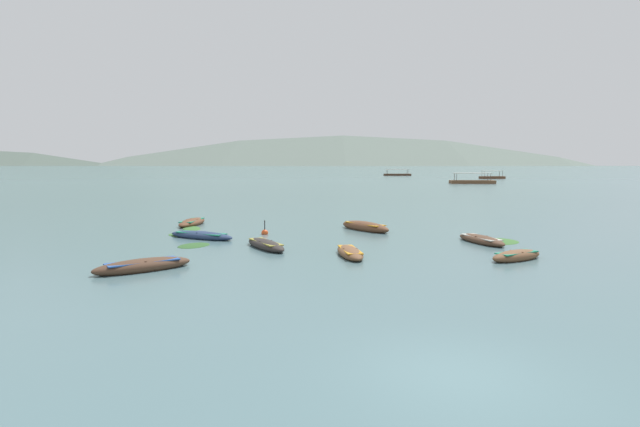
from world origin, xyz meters
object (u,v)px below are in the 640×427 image
Objects in this scene: rowboat_5 at (480,240)px; ferry_1 at (397,174)px; rowboat_6 at (516,256)px; rowboat_1 at (200,236)px; rowboat_7 at (142,266)px; rowboat_3 at (265,245)px; rowboat_2 at (349,253)px; mooring_buoy at (264,233)px; ferry_2 at (471,182)px; ferry_0 at (491,177)px; rowboat_0 at (364,227)px; rowboat_4 at (191,222)px.

ferry_1 reaches higher than rowboat_5.
ferry_1 is (19.39, 160.26, 0.27)m from rowboat_6.
rowboat_7 is (-0.29, -8.84, 0.03)m from rowboat_1.
rowboat_3 reaches higher than rowboat_5.
rowboat_3 is at bearing 152.78° from rowboat_2.
mooring_buoy is (3.56, 1.70, -0.07)m from rowboat_1.
rowboat_3 is at bearing -171.51° from rowboat_5.
rowboat_2 is at bearing -110.43° from ferry_2.
rowboat_3 is at bearing -113.92° from ferry_0.
rowboat_0 reaches higher than rowboat_2.
ferry_0 is (57.56, 125.14, 0.26)m from rowboat_7.
rowboat_7 reaches higher than rowboat_2.
rowboat_2 is at bearing -27.22° from rowboat_3.
rowboat_0 is 1.13× the size of rowboat_7.
rowboat_2 is 0.90× the size of rowboat_5.
rowboat_2 is 3.61× the size of mooring_buoy.
ferry_1 reaches higher than rowboat_6.
rowboat_1 is at bearing 157.70° from rowboat_6.
rowboat_4 is 0.44× the size of ferry_2.
ferry_0 reaches higher than rowboat_2.
rowboat_5 is 0.41× the size of ferry_1.
rowboat_3 reaches higher than rowboat_1.
rowboat_3 is at bearing -39.35° from rowboat_1.
ferry_2 is (32.25, 86.61, 0.28)m from rowboat_2.
ferry_1 reaches higher than rowboat_0.
ferry_0 reaches higher than rowboat_4.
mooring_buoy is (-4.87, 7.31, -0.06)m from rowboat_2.
ferry_0 reaches higher than rowboat_1.
rowboat_0 is 9.35m from rowboat_2.
rowboat_2 is (-1.54, -9.22, -0.06)m from rowboat_0.
rowboat_5 is at bearing -24.00° from rowboat_4.
ferry_0 is at bearing 61.58° from rowboat_4.
rowboat_2 is at bearing -152.35° from rowboat_5.
ferry_2 is (24.72, 82.66, 0.28)m from rowboat_5.
ferry_1 is (35.67, 162.55, 0.25)m from rowboat_7.
rowboat_7 is 11.22m from mooring_buoy.
ferry_2 is at bearing 74.25° from rowboat_6.
rowboat_2 is at bearing -33.65° from rowboat_1.
mooring_buoy reaches higher than rowboat_4.
rowboat_2 is 161.58m from ferry_1.
ferry_0 is at bearing 66.08° from rowboat_3.
rowboat_3 is 4.01× the size of mooring_buoy.
rowboat_1 is 1.16× the size of rowboat_7.
ferry_1 reaches higher than rowboat_3.
rowboat_0 reaches higher than rowboat_4.
rowboat_7 reaches higher than rowboat_5.
rowboat_0 reaches higher than rowboat_3.
rowboat_6 is at bearing -108.57° from ferry_0.
ferry_0 and ferry_2 have the same top height.
rowboat_7 is 0.39× the size of ferry_1.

